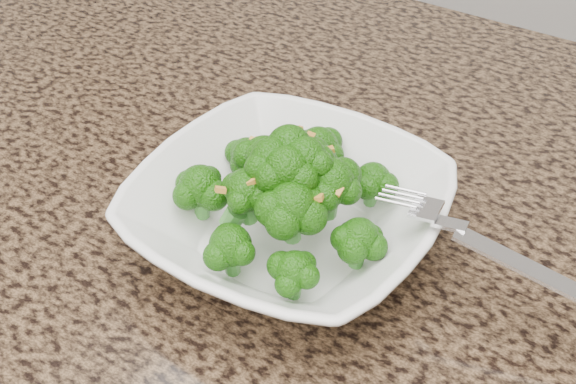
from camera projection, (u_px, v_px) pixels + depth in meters
The scene contains 5 objects.
granite_counter at pixel (102, 236), 0.60m from camera, with size 1.64×1.04×0.03m, color brown.
bowl at pixel (288, 213), 0.56m from camera, with size 0.23×0.23×0.06m, color white.
broccoli_pile at pixel (288, 150), 0.52m from camera, with size 0.20×0.20×0.07m, color #1F620B, non-canonical shape.
garlic_topping at pixel (288, 108), 0.49m from camera, with size 0.12×0.12×0.01m, color gold, non-canonical shape.
fork at pixel (456, 226), 0.49m from camera, with size 0.20×0.03×0.01m, color silver, non-canonical shape.
Camera 1 is at (0.37, 0.02, 1.30)m, focal length 45.00 mm.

